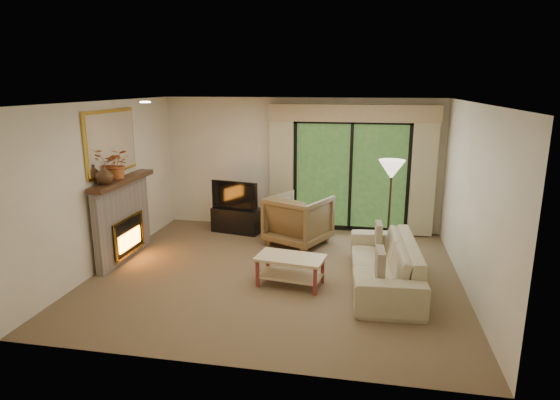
% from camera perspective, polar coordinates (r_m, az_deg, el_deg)
% --- Properties ---
extents(floor, '(5.50, 5.50, 0.00)m').
position_cam_1_polar(floor, '(7.32, -0.44, -8.95)').
color(floor, brown).
rests_on(floor, ground).
extents(ceiling, '(5.50, 5.50, 0.00)m').
position_cam_1_polar(ceiling, '(6.75, -0.48, 11.85)').
color(ceiling, white).
rests_on(ceiling, ground).
extents(wall_back, '(5.00, 0.00, 5.00)m').
position_cam_1_polar(wall_back, '(9.34, 2.51, 4.39)').
color(wall_back, beige).
rests_on(wall_back, ground).
extents(wall_front, '(5.00, 0.00, 5.00)m').
position_cam_1_polar(wall_front, '(4.58, -6.52, -5.86)').
color(wall_front, beige).
rests_on(wall_front, ground).
extents(wall_left, '(0.00, 5.00, 5.00)m').
position_cam_1_polar(wall_left, '(7.91, -20.42, 1.78)').
color(wall_left, beige).
rests_on(wall_left, ground).
extents(wall_right, '(0.00, 5.00, 5.00)m').
position_cam_1_polar(wall_right, '(6.95, 22.40, 0.01)').
color(wall_right, beige).
rests_on(wall_right, ground).
extents(fireplace, '(0.24, 1.70, 1.37)m').
position_cam_1_polar(fireplace, '(8.16, -18.62, -2.17)').
color(fireplace, slate).
rests_on(fireplace, floor).
extents(mirror, '(0.07, 1.45, 1.02)m').
position_cam_1_polar(mirror, '(7.96, -19.86, 6.65)').
color(mirror, gold).
rests_on(mirror, wall_left).
extents(sliding_door, '(2.26, 0.10, 2.16)m').
position_cam_1_polar(sliding_door, '(9.24, 8.61, 2.88)').
color(sliding_door, black).
rests_on(sliding_door, floor).
extents(curtain_left, '(0.45, 0.18, 2.35)m').
position_cam_1_polar(curtain_left, '(9.25, 0.21, 3.69)').
color(curtain_left, tan).
rests_on(curtain_left, floor).
extents(curtain_right, '(0.45, 0.18, 2.35)m').
position_cam_1_polar(curtain_right, '(9.17, 17.07, 2.97)').
color(curtain_right, tan).
rests_on(curtain_right, floor).
extents(cornice, '(3.20, 0.24, 0.32)m').
position_cam_1_polar(cornice, '(9.00, 8.87, 10.42)').
color(cornice, tan).
rests_on(cornice, wall_back).
extents(media_console, '(1.02, 0.61, 0.48)m').
position_cam_1_polar(media_console, '(9.29, -5.23, -2.42)').
color(media_console, black).
rests_on(media_console, floor).
extents(tv, '(0.97, 0.31, 0.56)m').
position_cam_1_polar(tv, '(9.16, -5.30, 0.69)').
color(tv, black).
rests_on(tv, media_console).
extents(armchair, '(1.30, 1.32, 0.91)m').
position_cam_1_polar(armchair, '(8.50, 2.28, -2.42)').
color(armchair, brown).
rests_on(armchair, floor).
extents(sofa, '(1.04, 2.35, 0.67)m').
position_cam_1_polar(sofa, '(6.99, 12.55, -7.47)').
color(sofa, tan).
rests_on(sofa, floor).
extents(pillow_near, '(0.13, 0.41, 0.40)m').
position_cam_1_polar(pillow_near, '(6.28, 12.11, -7.66)').
color(pillow_near, brown).
rests_on(pillow_near, sofa).
extents(pillow_far, '(0.11, 0.36, 0.35)m').
position_cam_1_polar(pillow_far, '(7.53, 11.91, -4.05)').
color(pillow_far, brown).
rests_on(pillow_far, sofa).
extents(coffee_table, '(1.04, 0.67, 0.44)m').
position_cam_1_polar(coffee_table, '(6.85, 1.28, -8.61)').
color(coffee_table, '#CEB283').
rests_on(coffee_table, floor).
extents(floor_lamp, '(0.49, 0.49, 1.64)m').
position_cam_1_polar(floor_lamp, '(8.08, 13.19, -0.97)').
color(floor_lamp, white).
rests_on(floor_lamp, floor).
extents(vase, '(0.32, 0.32, 0.29)m').
position_cam_1_polar(vase, '(7.57, -20.67, 2.92)').
color(vase, '#3F2616').
rests_on(vase, fireplace).
extents(branches, '(0.52, 0.48, 0.48)m').
position_cam_1_polar(branches, '(7.91, -19.21, 4.17)').
color(branches, '#AE5828').
rests_on(branches, fireplace).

